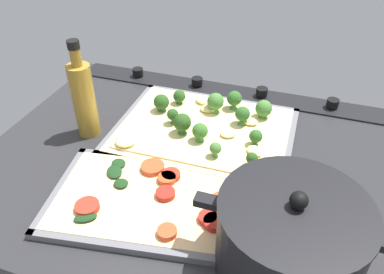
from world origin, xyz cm
name	(u,v)px	position (x,y,z in cm)	size (l,w,h in cm)	color
ground_plane	(193,167)	(0.00, 0.00, -1.50)	(83.09, 63.62, 3.00)	#28282B
stove_control_panel	(228,90)	(0.00, -28.31, 0.55)	(79.77, 7.00, 2.60)	black
baking_tray_front	(204,133)	(0.64, -9.08, 0.36)	(37.62, 29.62, 1.30)	slate
broccoli_pizza	(206,126)	(0.37, -9.65, 1.93)	(35.19, 27.20, 5.94)	beige
baking_tray_back	(151,201)	(3.31, 12.88, 0.38)	(37.33, 26.82, 1.30)	slate
veggie_pizza_back	(153,198)	(2.97, 12.72, 1.13)	(34.58, 24.08, 1.90)	#E1BB81
cooking_pot	(290,238)	(-20.01, 18.27, 6.22)	(27.27, 20.47, 14.75)	black
oil_bottle	(84,98)	(24.06, -2.03, 8.56)	(4.68, 4.68, 20.84)	olive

